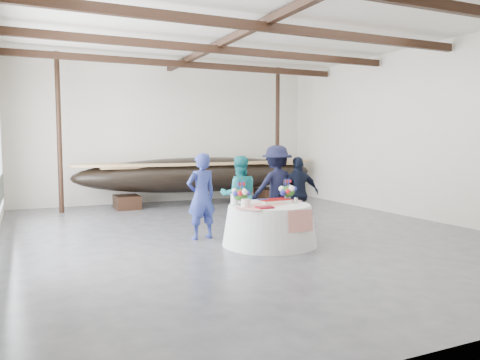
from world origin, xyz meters
name	(u,v)px	position (x,y,z in m)	size (l,w,h in m)	color
floor	(246,233)	(0.00, 0.00, 0.00)	(10.00, 12.00, 0.01)	#3D3D42
wall_back	(169,134)	(0.00, 6.00, 2.25)	(10.00, 0.02, 4.50)	silver
wall_right	(418,133)	(5.00, 0.00, 2.25)	(0.02, 12.00, 4.50)	silver
ceiling	(246,25)	(0.00, 0.00, 4.50)	(10.00, 12.00, 0.01)	white
pavilion_structure	(231,56)	(0.00, 0.83, 4.00)	(9.80, 11.76, 4.50)	black
longboat_display	(202,174)	(0.75, 4.86, 0.96)	(8.02, 1.60, 1.50)	black
banquet_table	(270,225)	(-0.05, -1.18, 0.40)	(1.87, 1.87, 0.80)	silver
tabletop_items	(264,196)	(-0.08, -1.01, 0.95)	(1.77, 1.35, 0.40)	red
guest_woman_blue	(201,196)	(-1.09, -0.11, 0.90)	(0.66, 0.43, 1.80)	navy
guest_woman_teal	(239,195)	(-0.15, 0.04, 0.86)	(0.84, 0.65, 1.72)	teal
guest_man_left	(277,187)	(0.87, 0.17, 0.97)	(1.25, 0.72, 1.94)	black
guest_man_right	(299,193)	(1.29, -0.10, 0.84)	(0.99, 0.41, 1.68)	black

